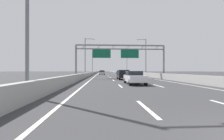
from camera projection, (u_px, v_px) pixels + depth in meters
name	position (u px, v px, depth m)	size (l,w,h in m)	color
ground_plane	(108.00, 73.00, 102.72)	(260.00, 260.00, 0.00)	#38383A
lane_dash_left_0	(146.00, 108.00, 6.29)	(0.16, 3.00, 0.01)	white
lane_dash_left_1	(120.00, 86.00, 15.27)	(0.16, 3.00, 0.01)	white
lane_dash_left_2	(113.00, 80.00, 24.25)	(0.16, 3.00, 0.01)	white
lane_dash_left_3	(110.00, 78.00, 33.24)	(0.16, 3.00, 0.01)	white
lane_dash_left_4	(109.00, 76.00, 42.22)	(0.16, 3.00, 0.01)	white
lane_dash_left_5	(107.00, 75.00, 51.20)	(0.16, 3.00, 0.01)	white
lane_dash_left_6	(107.00, 74.00, 60.19)	(0.16, 3.00, 0.01)	white
lane_dash_left_7	(106.00, 74.00, 69.17)	(0.16, 3.00, 0.01)	white
lane_dash_left_8	(106.00, 73.00, 78.15)	(0.16, 3.00, 0.01)	white
lane_dash_left_9	(105.00, 73.00, 87.14)	(0.16, 3.00, 0.01)	white
lane_dash_left_10	(105.00, 73.00, 96.12)	(0.16, 3.00, 0.01)	white
lane_dash_left_11	(105.00, 73.00, 105.10)	(0.16, 3.00, 0.01)	white
lane_dash_left_12	(104.00, 72.00, 114.09)	(0.16, 3.00, 0.01)	white
lane_dash_left_13	(104.00, 72.00, 123.07)	(0.16, 3.00, 0.01)	white
lane_dash_left_14	(104.00, 72.00, 132.05)	(0.16, 3.00, 0.01)	white
lane_dash_left_15	(104.00, 72.00, 141.03)	(0.16, 3.00, 0.01)	white
lane_dash_left_16	(104.00, 72.00, 150.02)	(0.16, 3.00, 0.01)	white
lane_dash_left_17	(104.00, 72.00, 159.00)	(0.16, 3.00, 0.01)	white
lane_dash_right_1	(158.00, 86.00, 15.49)	(0.16, 3.00, 0.01)	white
lane_dash_right_2	(138.00, 80.00, 24.47)	(0.16, 3.00, 0.01)	white
lane_dash_right_3	(128.00, 77.00, 33.46)	(0.16, 3.00, 0.01)	white
lane_dash_right_4	(122.00, 76.00, 42.44)	(0.16, 3.00, 0.01)	white
lane_dash_right_5	(119.00, 75.00, 51.42)	(0.16, 3.00, 0.01)	white
lane_dash_right_6	(116.00, 74.00, 60.41)	(0.16, 3.00, 0.01)	white
lane_dash_right_7	(114.00, 74.00, 69.39)	(0.16, 3.00, 0.01)	white
lane_dash_right_8	(113.00, 73.00, 78.37)	(0.16, 3.00, 0.01)	white
lane_dash_right_9	(112.00, 73.00, 87.36)	(0.16, 3.00, 0.01)	white
lane_dash_right_10	(111.00, 73.00, 96.34)	(0.16, 3.00, 0.01)	white
lane_dash_right_11	(110.00, 73.00, 105.32)	(0.16, 3.00, 0.01)	white
lane_dash_right_12	(110.00, 72.00, 114.31)	(0.16, 3.00, 0.01)	white
lane_dash_right_13	(109.00, 72.00, 123.29)	(0.16, 3.00, 0.01)	white
lane_dash_right_14	(109.00, 72.00, 132.27)	(0.16, 3.00, 0.01)	white
lane_dash_right_15	(108.00, 72.00, 141.26)	(0.16, 3.00, 0.01)	white
lane_dash_right_16	(108.00, 72.00, 150.24)	(0.16, 3.00, 0.01)	white
lane_dash_right_17	(107.00, 72.00, 159.22)	(0.16, 3.00, 0.01)	white
edge_line_left	(99.00, 73.00, 90.42)	(0.16, 176.00, 0.01)	white
edge_line_right	(118.00, 73.00, 91.06)	(0.16, 176.00, 0.01)	white
barrier_left	(97.00, 72.00, 112.28)	(0.45, 220.00, 0.95)	#9E9E99
barrier_right	(117.00, 72.00, 113.12)	(0.45, 220.00, 0.95)	#9E9E99
sign_gantry	(119.00, 52.00, 30.88)	(16.95, 0.36, 6.36)	gray
streetlamp_left_near	(32.00, 1.00, 9.25)	(2.58, 0.28, 9.50)	slate
streetlamp_left_mid	(86.00, 55.00, 41.00)	(2.58, 0.28, 9.50)	slate
streetlamp_right_mid	(145.00, 55.00, 41.92)	(2.58, 0.28, 9.50)	slate
streetlamp_left_far	(93.00, 61.00, 72.75)	(2.58, 0.28, 9.50)	slate
streetlamp_right_far	(126.00, 62.00, 73.67)	(2.58, 0.28, 9.50)	slate
black_car	(123.00, 75.00, 26.18)	(1.82, 4.16, 1.53)	black
orange_car	(102.00, 71.00, 115.52)	(1.87, 4.38, 1.48)	orange
blue_car	(119.00, 72.00, 67.34)	(1.83, 4.35, 1.48)	#2347AD
white_car	(134.00, 77.00, 17.28)	(1.72, 4.43, 1.39)	silver
silver_car	(102.00, 72.00, 56.21)	(1.87, 4.54, 1.42)	#A8ADB2
green_car	(102.00, 72.00, 91.69)	(1.83, 4.59, 1.42)	#1E7A38
red_car	(101.00, 72.00, 74.37)	(1.74, 4.49, 1.36)	red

